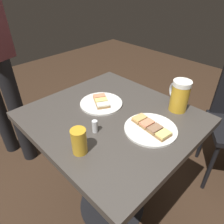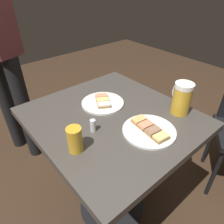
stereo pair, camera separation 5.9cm
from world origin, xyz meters
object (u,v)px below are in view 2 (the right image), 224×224
object	(u,v)px
plate_near	(103,102)
beer_mug	(181,98)
salt_shaker	(93,126)
plate_far	(149,130)
beer_glass_small	(75,139)

from	to	relation	value
plate_near	beer_mug	world-z (taller)	beer_mug
salt_shaker	plate_near	bearing A→B (deg)	-48.97
salt_shaker	plate_far	bearing A→B (deg)	-131.96
beer_mug	salt_shaker	world-z (taller)	beer_mug
plate_near	salt_shaker	xyz separation A→B (m)	(-0.15, 0.17, 0.02)
plate_far	salt_shaker	world-z (taller)	salt_shaker
beer_glass_small	salt_shaker	distance (m)	0.13
plate_far	beer_glass_small	size ratio (longest dim) A/B	2.19
beer_mug	beer_glass_small	world-z (taller)	beer_mug
beer_mug	salt_shaker	xyz separation A→B (m)	(0.16, 0.41, -0.05)
plate_near	plate_far	world-z (taller)	same
plate_far	salt_shaker	xyz separation A→B (m)	(0.16, 0.18, 0.02)
plate_far	beer_glass_small	bearing A→B (deg)	69.45
salt_shaker	beer_mug	bearing A→B (deg)	-110.76
plate_near	beer_glass_small	xyz separation A→B (m)	(-0.20, 0.29, 0.04)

